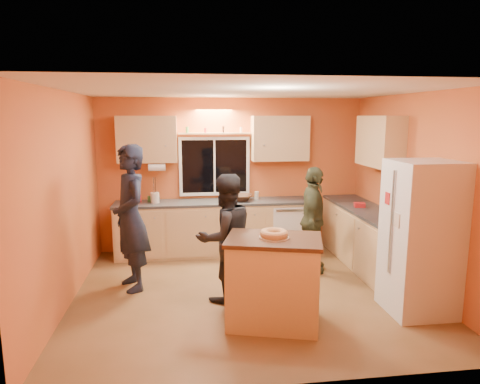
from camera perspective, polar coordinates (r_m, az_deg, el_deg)
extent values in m
plane|color=brown|center=(5.80, 1.23, -13.20)|extent=(4.50, 4.50, 0.00)
cube|color=#C65A32|center=(7.38, -1.10, 2.34)|extent=(4.50, 0.04, 2.60)
cube|color=#C65A32|center=(3.51, 6.33, -6.40)|extent=(4.50, 0.04, 2.60)
cube|color=#C65A32|center=(5.55, -22.35, -1.00)|extent=(0.04, 4.00, 2.60)
cube|color=#C65A32|center=(6.18, 22.38, 0.06)|extent=(0.04, 4.00, 2.60)
cube|color=white|center=(5.34, 1.34, 13.37)|extent=(4.50, 4.00, 0.02)
cube|color=black|center=(7.32, -3.43, 3.44)|extent=(1.10, 0.02, 0.90)
cube|color=white|center=(7.30, -3.42, 3.43)|extent=(1.20, 0.04, 1.00)
cube|color=tan|center=(7.13, -12.29, 6.89)|extent=(0.95, 0.33, 0.75)
cube|color=tan|center=(7.29, 5.34, 7.14)|extent=(0.95, 0.33, 0.75)
cube|color=tan|center=(6.74, 18.13, 6.45)|extent=(0.33, 1.00, 0.75)
cylinder|color=silver|center=(7.05, -11.01, 3.26)|extent=(0.27, 0.12, 0.12)
cube|color=tan|center=(7.23, -3.58, -4.89)|extent=(3.20, 0.60, 0.86)
cube|color=#282B2D|center=(7.12, -3.61, -1.39)|extent=(3.24, 0.62, 0.04)
cube|color=tan|center=(7.73, 13.75, -4.18)|extent=(0.60, 0.60, 0.86)
cube|color=#282B2D|center=(7.63, 13.89, -0.90)|extent=(0.62, 0.62, 0.04)
cube|color=tan|center=(6.66, 17.49, -6.64)|extent=(0.60, 1.80, 0.86)
cube|color=#282B2D|center=(6.55, 17.69, -2.86)|extent=(0.62, 1.84, 0.04)
cube|color=silver|center=(5.41, 22.98, -5.67)|extent=(0.72, 0.70, 1.80)
cube|color=tan|center=(4.84, 4.46, -11.94)|extent=(1.12, 0.89, 0.96)
cube|color=#321710|center=(4.68, 4.54, -6.37)|extent=(1.17, 0.95, 0.04)
torus|color=tan|center=(4.66, 4.55, -5.58)|extent=(0.31, 0.31, 0.09)
imported|color=black|center=(5.83, -14.37, -3.38)|extent=(0.70, 0.83, 1.94)
imported|color=black|center=(5.34, -1.96, -6.13)|extent=(0.96, 0.88, 1.61)
imported|color=#333A25|center=(6.41, 9.68, -3.67)|extent=(0.66, 1.00, 1.57)
imported|color=#321710|center=(7.16, -0.01, -0.74)|extent=(0.51, 0.51, 0.10)
cylinder|color=beige|center=(7.09, -11.27, -0.75)|extent=(0.14, 0.14, 0.17)
imported|color=gray|center=(5.79, 20.55, -2.91)|extent=(0.32, 0.29, 0.31)
cube|color=#B11B1D|center=(6.89, 15.65, -1.67)|extent=(0.18, 0.15, 0.07)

